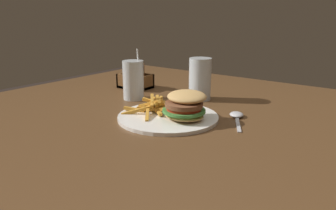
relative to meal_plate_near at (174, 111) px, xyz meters
name	(u,v)px	position (x,y,z in m)	size (l,w,h in m)	color
dining_table	(198,149)	(0.05, 0.04, -0.12)	(1.55, 1.29, 0.74)	brown
meal_plate_near	(174,111)	(0.00, 0.00, 0.00)	(0.29, 0.29, 0.09)	white
beer_glass	(200,80)	(-0.06, 0.24, 0.04)	(0.08, 0.08, 0.14)	silver
juice_glass	(133,82)	(-0.25, 0.10, 0.04)	(0.07, 0.07, 0.17)	silver
spoon	(237,116)	(0.13, 0.12, -0.02)	(0.10, 0.15, 0.01)	silver
condiment_caddy	(135,78)	(-0.36, 0.23, 0.01)	(0.12, 0.09, 0.10)	brown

